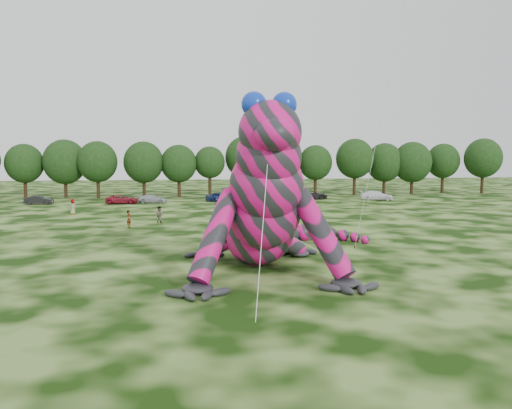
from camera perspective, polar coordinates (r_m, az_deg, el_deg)
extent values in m
plane|color=#16330A|center=(30.36, -0.89, -7.90)|extent=(240.00, 240.00, 0.00)
cylinder|color=silver|center=(37.50, 14.11, 9.65)|extent=(0.02, 0.02, 20.12)
cylinder|color=#382314|center=(39.15, 11.21, -4.76)|extent=(0.08, 0.08, 0.24)
imported|color=black|center=(79.00, -23.57, 0.47)|extent=(4.05, 1.61, 1.31)
imported|color=maroon|center=(76.15, -15.08, 0.58)|extent=(4.79, 2.25, 1.33)
imported|color=#AAADB3|center=(76.35, -11.71, 0.64)|extent=(4.51, 2.43, 1.24)
imported|color=#111D4A|center=(77.38, -4.27, 0.87)|extent=(4.24, 1.92, 1.41)
imported|color=#BCB5AB|center=(77.18, 1.96, 0.82)|extent=(3.99, 1.80, 1.27)
imported|color=#242426|center=(81.77, 6.41, 1.11)|extent=(5.35, 2.91, 1.42)
imported|color=white|center=(81.89, 13.58, 1.02)|extent=(5.52, 3.13, 1.51)
imported|color=gray|center=(61.57, 5.05, -0.16)|extent=(1.01, 1.13, 1.84)
imported|color=gray|center=(64.08, -20.21, -0.24)|extent=(0.77, 1.02, 1.87)
imported|color=gray|center=(53.56, -11.01, -1.14)|extent=(1.08, 1.02, 1.78)
imported|color=gray|center=(50.59, -14.30, -1.62)|extent=(0.56, 0.72, 1.75)
imported|color=gray|center=(47.21, -0.14, -1.93)|extent=(1.68, 1.33, 1.79)
imported|color=gray|center=(60.42, 6.37, -0.38)|extent=(1.20, 0.97, 1.63)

